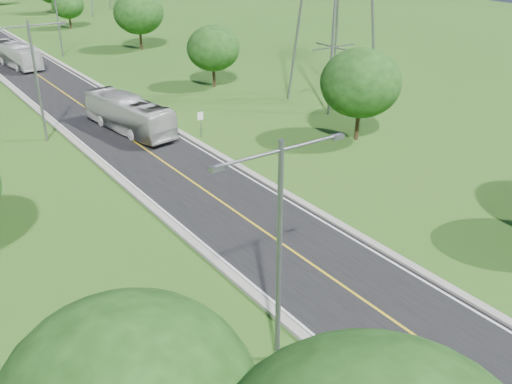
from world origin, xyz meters
The scene contains 14 objects.
ground centered at (0.00, 60.00, 0.00)m, with size 260.00×260.00×0.00m, color #275417.
road centered at (0.00, 66.00, 0.03)m, with size 8.00×150.00×0.06m, color black.
curb_left centered at (-4.25, 66.00, 0.11)m, with size 0.50×150.00×0.22m, color gray.
curb_right centered at (4.25, 66.00, 0.11)m, with size 0.50×150.00×0.22m, color gray.
speed_limit_sign centered at (5.20, 37.98, 1.60)m, with size 0.55×0.09×2.40m.
streetlight_near_left centered at (-6.00, 12.00, 5.94)m, with size 5.90×0.25×10.00m.
streetlight_mid_left centered at (-6.00, 45.00, 5.94)m, with size 5.90×0.25×10.00m.
streetlight_far_right centered at (6.00, 78.00, 5.94)m, with size 5.90×0.25×10.00m.
tree_rb centered at (16.00, 30.00, 4.95)m, with size 6.72×6.72×7.82m.
tree_rc centered at (15.00, 52.00, 4.33)m, with size 5.88×5.88×6.84m.
tree_rd centered at (17.00, 76.00, 5.27)m, with size 7.14×7.14×8.30m.
tree_re centered at (14.50, 100.00, 4.02)m, with size 5.46×5.46×6.35m.
bus_outbound centered at (0.80, 43.03, 1.63)m, with size 2.63×11.26×3.14m, color beige.
bus_inbound centered at (-0.80, 75.00, 1.57)m, with size 2.53×10.83×3.02m, color silver.
Camera 1 is at (-17.64, -3.11, 16.97)m, focal length 40.00 mm.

